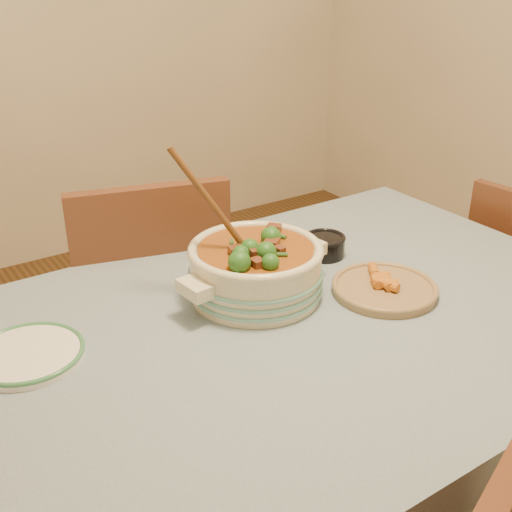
# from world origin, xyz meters

# --- Properties ---
(dining_table) EXTENTS (1.68, 1.08, 0.76)m
(dining_table) POSITION_xyz_m (0.00, 0.00, 0.66)
(dining_table) COLOR brown
(dining_table) RESTS_ON floor
(stew_casserole) EXTENTS (0.41, 0.35, 0.38)m
(stew_casserole) POSITION_xyz_m (0.02, 0.14, 0.84)
(stew_casserole) COLOR beige
(stew_casserole) RESTS_ON dining_table
(white_plate) EXTENTS (0.28, 0.28, 0.02)m
(white_plate) POSITION_xyz_m (-0.52, 0.18, 0.77)
(white_plate) COLOR white
(white_plate) RESTS_ON dining_table
(condiment_bowl) EXTENTS (0.11, 0.11, 0.06)m
(condiment_bowl) POSITION_xyz_m (0.30, 0.22, 0.79)
(condiment_bowl) COLOR black
(condiment_bowl) RESTS_ON dining_table
(fried_plate) EXTENTS (0.26, 0.26, 0.04)m
(fried_plate) POSITION_xyz_m (0.29, -0.03, 0.77)
(fried_plate) COLOR #9C8156
(fried_plate) RESTS_ON dining_table
(chair_far) EXTENTS (0.54, 0.54, 0.95)m
(chair_far) POSITION_xyz_m (-0.06, 0.61, 0.54)
(chair_far) COLOR brown
(chair_far) RESTS_ON floor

